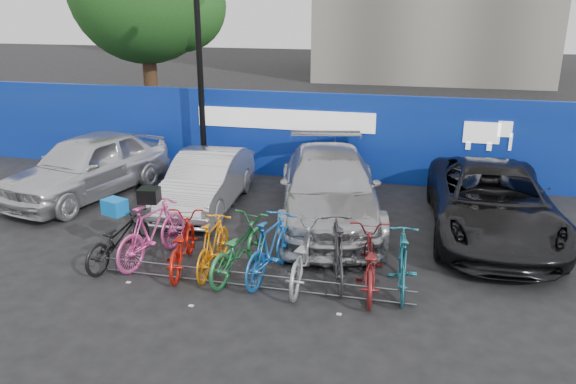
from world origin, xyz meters
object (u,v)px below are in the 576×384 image
(bike_0, at_px, (118,238))
(bike_1, at_px, (152,232))
(lamppost, at_px, (199,59))
(bike_9, at_px, (402,262))
(car_2, at_px, (329,188))
(car_1, at_px, (206,181))
(bike_8, at_px, (369,262))
(bike_rack, at_px, (252,280))
(bike_5, at_px, (271,247))
(bike_4, at_px, (238,248))
(bike_2, at_px, (182,244))
(car_0, at_px, (87,165))
(bike_6, at_px, (302,255))
(bike_3, at_px, (213,245))
(bike_7, at_px, (337,252))
(car_3, at_px, (492,202))

(bike_0, distance_m, bike_1, 0.65)
(lamppost, xyz_separation_m, bike_9, (5.72, -5.48, -2.73))
(car_2, bearing_deg, bike_9, -71.16)
(car_1, height_order, bike_8, car_1)
(bike_rack, distance_m, bike_5, 0.68)
(bike_4, bearing_deg, bike_2, 13.61)
(car_2, relative_size, bike_4, 2.72)
(bike_5, bearing_deg, bike_2, 12.65)
(bike_5, bearing_deg, car_0, -19.01)
(bike_4, xyz_separation_m, bike_6, (1.19, -0.05, 0.01))
(bike_3, xyz_separation_m, bike_9, (3.40, 0.03, 0.03))
(bike_8, bearing_deg, bike_4, -7.54)
(bike_2, distance_m, bike_6, 2.27)
(bike_9, bearing_deg, bike_7, -8.37)
(car_3, bearing_deg, bike_4, -149.54)
(car_0, xyz_separation_m, bike_4, (5.07, -3.30, -0.28))
(bike_1, height_order, bike_7, bike_1)
(car_1, xyz_separation_m, bike_7, (3.63, -3.06, -0.09))
(bike_6, bearing_deg, car_3, -139.77)
(car_3, xyz_separation_m, bike_8, (-2.28, -3.02, -0.21))
(bike_rack, height_order, bike_5, bike_5)
(bike_4, bearing_deg, bike_6, -170.78)
(bike_4, distance_m, bike_5, 0.61)
(bike_1, height_order, bike_2, bike_1)
(bike_2, relative_size, bike_3, 1.12)
(bike_4, relative_size, bike_5, 1.01)
(bike_2, bearing_deg, car_2, -137.39)
(lamppost, xyz_separation_m, car_0, (-2.27, -2.21, -2.47))
(bike_2, xyz_separation_m, bike_5, (1.69, 0.05, 0.08))
(car_2, relative_size, car_3, 1.01)
(bike_4, xyz_separation_m, bike_5, (0.61, 0.01, 0.07))
(lamppost, relative_size, bike_3, 3.60)
(bike_8, bearing_deg, bike_7, -23.76)
(bike_3, bearing_deg, car_2, -119.25)
(bike_9, bearing_deg, bike_4, -2.86)
(lamppost, distance_m, bike_rack, 7.48)
(lamppost, xyz_separation_m, bike_4, (2.80, -5.51, -2.75))
(car_0, xyz_separation_m, bike_3, (4.59, -3.29, -0.29))
(car_0, bearing_deg, bike_8, -10.40)
(bike_5, relative_size, bike_9, 1.08)
(bike_4, relative_size, bike_7, 1.04)
(bike_7, bearing_deg, bike_3, -10.41)
(bike_rack, distance_m, car_0, 6.68)
(car_3, bearing_deg, bike_1, -158.43)
(bike_3, bearing_deg, car_3, -150.52)
(car_0, height_order, bike_6, car_0)
(car_0, bearing_deg, bike_7, -10.94)
(bike_6, bearing_deg, bike_8, 178.99)
(bike_8, bearing_deg, bike_2, -6.52)
(bike_9, bearing_deg, car_0, -25.78)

